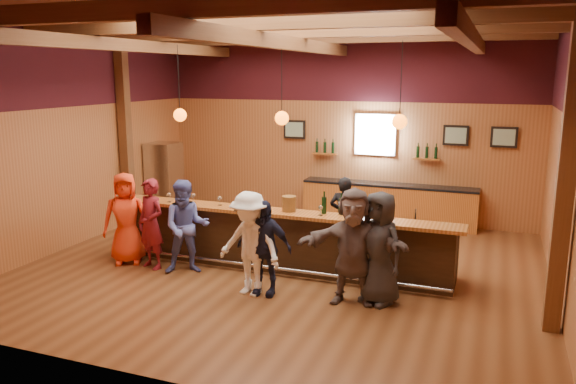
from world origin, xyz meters
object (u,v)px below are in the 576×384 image
Objects in this scene: customer_denim at (186,227)px; customer_brown at (353,247)px; back_bar_cabinet at (388,204)px; bar_counter at (286,238)px; stainless_fridge at (165,179)px; customer_white at (250,244)px; ice_bucket at (289,204)px; customer_navy at (264,248)px; customer_redvest at (151,224)px; bottle_a at (324,205)px; bartender at (344,216)px; customer_dark at (379,248)px; customer_orange at (126,218)px.

customer_brown is (3.04, -0.28, 0.06)m from customer_denim.
customer_brown reaches higher than back_bar_cabinet.
bar_counter is 3.50× the size of stainless_fridge.
customer_white reaches higher than ice_bucket.
customer_navy is at bearing -42.47° from customer_denim.
ice_bucket is at bearing 88.81° from customer_white.
customer_redvest is at bearing -164.81° from ice_bucket.
bartender is at bearing 88.18° from bottle_a.
customer_brown is (1.54, -1.20, 0.37)m from bar_counter.
customer_brown reaches higher than bottle_a.
bar_counter is 3.52× the size of customer_brown.
bottle_a is (-0.40, -3.80, 0.79)m from back_bar_cabinet.
customer_denim is 6.25× the size of ice_bucket.
customer_navy reaches higher than back_bar_cabinet.
back_bar_cabinet is 2.61× the size of customer_navy.
customer_redvest reaches higher than bottle_a.
bar_counter is 1.79m from customer_denim.
customer_brown is at bearing -85.71° from back_bar_cabinet.
customer_dark is (4.13, -0.12, 0.05)m from customer_redvest.
customer_orange is at bearing -170.18° from bottle_a.
customer_brown is at bearing -37.93° from bar_counter.
customer_orange is 6.36× the size of ice_bucket.
customer_redvest is 4.22× the size of bottle_a.
back_bar_cabinet is 2.45× the size of customer_redvest.
ice_bucket is at bearing -104.83° from back_bar_cabinet.
bar_counter is 2.43m from customer_redvest.
customer_redvest is 0.91× the size of customer_brown.
customer_navy is 1.38m from bottle_a.
customer_navy is 2.41m from bartender.
customer_navy is 1.41m from customer_brown.
customer_brown reaches higher than bartender.
bar_counter is 3.79× the size of customer_denim.
customer_white is (4.06, -3.89, -0.07)m from stainless_fridge.
ice_bucket is (0.22, 1.16, 0.41)m from customer_white.
back_bar_cabinet is 2.65m from bartender.
customer_brown is at bearing -52.01° from bottle_a.
back_bar_cabinet is 5.97m from customer_orange.
stainless_fridge reaches higher than customer_redvest.
customer_brown is at bearing -33.60° from customer_orange.
customer_dark is (1.90, -1.05, 0.35)m from bar_counter.
customer_brown is (3.77, -0.27, 0.08)m from customer_redvest.
customer_denim is 0.95× the size of customer_dark.
stainless_fridge is at bearing 99.80° from customer_denim.
bottle_a is at bearing 118.95° from customer_brown.
customer_denim is 2.43m from bottle_a.
customer_denim is 4.30× the size of bottle_a.
bartender is (4.93, -1.49, -0.13)m from stainless_fridge.
customer_denim is at bearing 163.08° from customer_navy.
customer_brown reaches higher than customer_white.
customer_brown is at bearing 18.29° from customer_white.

